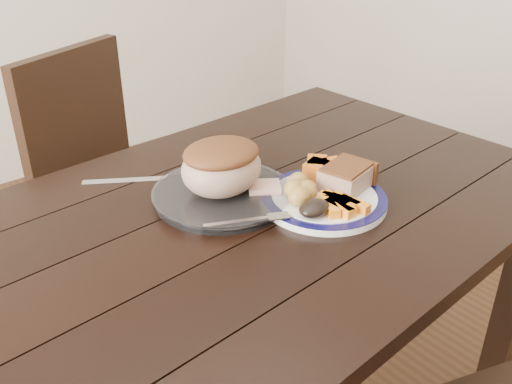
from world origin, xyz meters
TOP-DOWN VIEW (x-y plane):
  - dining_table at (0.00, 0.00)m, footprint 1.65×0.99m
  - chair_far at (0.09, 0.73)m, footprint 0.55×0.55m
  - dinner_plate at (0.22, -0.08)m, footprint 0.27×0.27m
  - plate_rim at (0.22, -0.08)m, footprint 0.27×0.27m
  - serving_platter at (0.06, 0.07)m, footprint 0.30×0.30m
  - pork_slice at (0.28, -0.09)m, footprint 0.13×0.11m
  - roasted_potatoes at (0.17, -0.06)m, footprint 0.09×0.09m
  - carrot_batons at (0.21, -0.14)m, footprint 0.09×0.11m
  - pumpkin_wedges at (0.28, -0.01)m, footprint 0.10×0.09m
  - dark_mushroom at (0.14, -0.13)m, footprint 0.07×0.05m
  - fork at (0.04, -0.07)m, footprint 0.17×0.09m
  - roast_joint at (0.06, 0.07)m, footprint 0.18×0.16m
  - cut_slice at (0.14, 0.02)m, footprint 0.09×0.09m
  - carving_knife at (0.04, 0.22)m, footprint 0.28×0.19m

SIDE VIEW (x-z plane):
  - chair_far at x=0.09m, z-range 0.06..0.99m
  - dining_table at x=0.00m, z-range 0.28..1.03m
  - carving_knife at x=0.04m, z-range 0.75..0.76m
  - dinner_plate at x=0.22m, z-range 0.75..0.77m
  - serving_platter at x=0.06m, z-range 0.75..0.77m
  - plate_rim at x=0.22m, z-range 0.76..0.78m
  - fork at x=0.04m, z-range 0.77..0.77m
  - cut_slice at x=0.14m, z-range 0.77..0.78m
  - carrot_batons at x=0.21m, z-range 0.77..0.79m
  - dark_mushroom at x=0.14m, z-range 0.77..0.80m
  - pumpkin_wedges at x=0.28m, z-range 0.77..0.81m
  - roasted_potatoes at x=0.17m, z-range 0.77..0.81m
  - pork_slice at x=0.28m, z-range 0.77..0.82m
  - roast_joint at x=0.06m, z-range 0.77..0.88m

